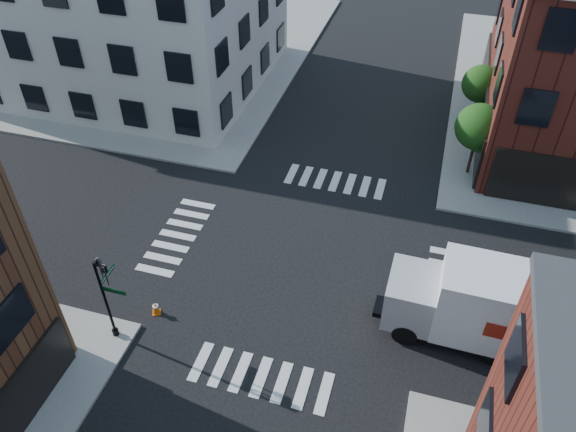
# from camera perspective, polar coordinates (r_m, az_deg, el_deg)

# --- Properties ---
(ground) EXTENTS (120.00, 120.00, 0.00)m
(ground) POSITION_cam_1_polar(r_m,az_deg,el_deg) (28.45, 1.71, -4.66)
(ground) COLOR black
(ground) RESTS_ON ground
(sidewalk_nw) EXTENTS (30.00, 30.00, 0.15)m
(sidewalk_nw) POSITION_cam_1_polar(r_m,az_deg,el_deg) (52.01, -15.59, 16.47)
(sidewalk_nw) COLOR gray
(sidewalk_nw) RESTS_ON ground
(building_nw) EXTENTS (22.00, 16.00, 11.00)m
(building_nw) POSITION_cam_1_polar(r_m,az_deg,el_deg) (45.14, -17.68, 19.89)
(building_nw) COLOR silver
(building_nw) RESTS_ON ground
(tree_near) EXTENTS (2.69, 2.69, 4.49)m
(tree_near) POSITION_cam_1_polar(r_m,az_deg,el_deg) (34.10, 18.86, 8.33)
(tree_near) COLOR black
(tree_near) RESTS_ON ground
(tree_far) EXTENTS (2.43, 2.43, 4.07)m
(tree_far) POSITION_cam_1_polar(r_m,az_deg,el_deg) (39.51, 19.04, 12.39)
(tree_far) COLOR black
(tree_far) RESTS_ON ground
(signal_pole) EXTENTS (1.29, 1.24, 4.60)m
(signal_pole) POSITION_cam_1_polar(r_m,az_deg,el_deg) (24.44, -17.97, -7.28)
(signal_pole) COLOR black
(signal_pole) RESTS_ON ground
(box_truck) EXTENTS (8.93, 2.88, 4.01)m
(box_truck) POSITION_cam_1_polar(r_m,az_deg,el_deg) (25.19, 20.35, -8.84)
(box_truck) COLOR silver
(box_truck) RESTS_ON ground
(traffic_cone) EXTENTS (0.51, 0.51, 0.70)m
(traffic_cone) POSITION_cam_1_polar(r_m,az_deg,el_deg) (26.67, -13.29, -9.07)
(traffic_cone) COLOR #CD5909
(traffic_cone) RESTS_ON ground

